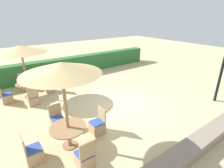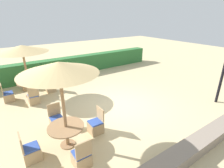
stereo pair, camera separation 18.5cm
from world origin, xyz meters
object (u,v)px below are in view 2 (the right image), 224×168
(patio_chair_back_left_west, at_px, (8,96))
(parasol_back_left, at_px, (22,49))
(round_table_front_left, at_px, (66,130))
(round_table_back_left, at_px, (29,85))
(patio_chair_back_left_east, at_px, (51,87))
(patio_chair_front_left_north, at_px, (57,122))
(patio_chair_back_left_south, at_px, (34,99))
(patio_chair_back_left_north, at_px, (26,85))
(patio_chair_front_left_south, at_px, (82,158))
(patio_chair_front_left_west, at_px, (31,152))
(parasol_front_left, at_px, (59,68))
(patio_chair_front_left_east, at_px, (96,126))

(patio_chair_back_left_west, bearing_deg, parasol_back_left, 92.24)
(round_table_front_left, distance_m, patio_chair_back_left_west, 4.71)
(round_table_back_left, bearing_deg, patio_chair_back_left_east, -0.63)
(patio_chair_front_left_north, distance_m, patio_chair_back_left_east, 3.56)
(patio_chair_front_left_north, height_order, patio_chair_back_left_south, same)
(round_table_back_left, xyz_separation_m, patio_chair_back_left_north, (0.00, 1.04, -0.34))
(patio_chair_front_left_south, relative_size, patio_chair_back_left_north, 1.00)
(parasol_back_left, distance_m, patio_chair_back_left_west, 2.39)
(round_table_back_left, xyz_separation_m, patio_chair_back_left_west, (-0.99, -0.04, -0.34))
(round_table_front_left, xyz_separation_m, patio_chair_back_left_south, (-0.26, 3.58, -0.31))
(round_table_back_left, bearing_deg, patio_chair_back_left_west, -177.76)
(patio_chair_back_left_west, distance_m, patio_chair_back_left_north, 1.46)
(patio_chair_front_left_north, distance_m, patio_chair_back_left_north, 4.52)
(parasol_back_left, height_order, patio_chair_back_left_east, parasol_back_left)
(patio_chair_front_left_north, height_order, patio_chair_front_left_west, same)
(parasol_front_left, distance_m, patio_chair_back_left_west, 5.24)
(round_table_back_left, relative_size, patio_chair_back_left_west, 1.17)
(patio_chair_front_left_east, height_order, patio_chair_back_left_north, same)
(patio_chair_front_left_south, xyz_separation_m, patio_chair_back_left_south, (-0.29, 4.60, 0.00))
(round_table_front_left, height_order, patio_chair_front_left_west, patio_chair_front_left_west)
(parasol_back_left, xyz_separation_m, round_table_back_left, (0.00, 0.00, -1.84))
(patio_chair_back_left_west, bearing_deg, parasol_front_left, 15.15)
(round_table_back_left, distance_m, patio_chair_back_left_north, 1.09)
(patio_chair_front_left_west, height_order, patio_chair_back_left_west, same)
(parasol_back_left, bearing_deg, patio_chair_back_left_north, 89.79)
(parasol_back_left, height_order, patio_chair_back_left_north, parasol_back_left)
(patio_chair_front_left_north, distance_m, patio_chair_back_left_south, 2.50)
(patio_chair_front_left_south, height_order, patio_chair_back_left_east, same)
(patio_chair_back_left_north, distance_m, patio_chair_back_left_east, 1.48)
(patio_chair_back_left_south, bearing_deg, patio_chair_front_left_south, -86.43)
(patio_chair_front_left_east, xyz_separation_m, patio_chair_front_left_north, (-1.06, 1.04, 0.00))
(round_table_front_left, xyz_separation_m, parasol_back_left, (-0.24, 4.57, 1.86))
(round_table_back_left, bearing_deg, parasol_back_left, 0.00)
(patio_chair_front_left_east, bearing_deg, patio_chair_back_left_east, 3.50)
(patio_chair_front_left_west, xyz_separation_m, parasol_back_left, (0.85, 4.58, 2.17))
(parasol_front_left, distance_m, patio_chair_front_left_north, 2.57)
(round_table_front_left, xyz_separation_m, patio_chair_back_left_east, (0.81, 4.56, -0.31))
(parasol_front_left, relative_size, parasol_back_left, 1.06)
(patio_chair_front_left_east, bearing_deg, patio_chair_back_left_south, 20.90)
(patio_chair_front_left_south, distance_m, patio_chair_back_left_south, 4.61)
(patio_chair_back_left_north, height_order, patio_chair_back_left_south, same)
(parasol_front_left, height_order, patio_chair_back_left_south, parasol_front_left)
(patio_chair_front_left_east, height_order, patio_chair_front_left_north, same)
(patio_chair_front_left_west, distance_m, patio_chair_front_left_south, 1.51)
(patio_chair_front_left_west, xyz_separation_m, round_table_back_left, (0.85, 4.58, 0.34))
(round_table_front_left, xyz_separation_m, patio_chair_back_left_north, (-0.23, 5.61, -0.31))
(patio_chair_front_left_north, xyz_separation_m, patio_chair_back_left_north, (-0.26, 4.51, 0.00))
(patio_chair_front_left_west, bearing_deg, round_table_front_left, 90.25)
(round_table_front_left, distance_m, patio_chair_front_left_north, 1.14)
(round_table_front_left, distance_m, patio_chair_back_left_south, 3.60)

